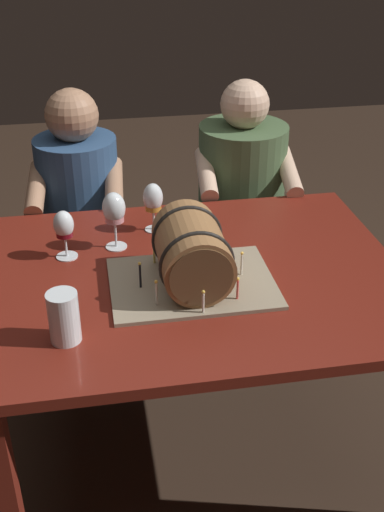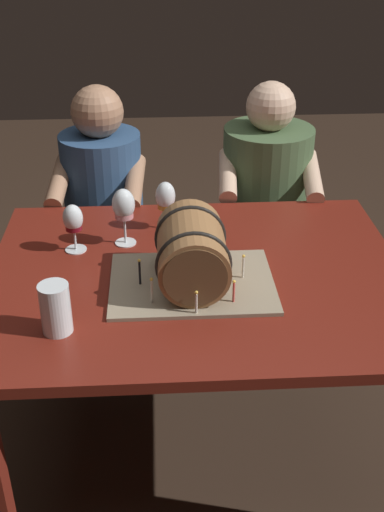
% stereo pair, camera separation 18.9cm
% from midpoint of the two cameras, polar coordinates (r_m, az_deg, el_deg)
% --- Properties ---
extents(ground_plane, '(8.00, 8.00, 0.00)m').
position_cam_midpoint_polar(ground_plane, '(2.48, -2.07, -16.72)').
color(ground_plane, '#332319').
extents(dining_table, '(1.31, 1.02, 0.76)m').
position_cam_midpoint_polar(dining_table, '(2.06, -2.40, -4.09)').
color(dining_table, maroon).
rests_on(dining_table, ground).
extents(barrel_cake, '(0.50, 0.37, 0.23)m').
position_cam_midpoint_polar(barrel_cake, '(1.89, -2.86, -0.08)').
color(barrel_cake, gray).
rests_on(barrel_cake, dining_table).
extents(wine_glass_amber, '(0.07, 0.07, 0.18)m').
position_cam_midpoint_polar(wine_glass_amber, '(2.21, -5.95, 4.96)').
color(wine_glass_amber, white).
rests_on(wine_glass_amber, dining_table).
extents(wine_glass_rose, '(0.08, 0.08, 0.20)m').
position_cam_midpoint_polar(wine_glass_rose, '(2.11, -9.54, 3.96)').
color(wine_glass_rose, white).
rests_on(wine_glass_rose, dining_table).
extents(wine_glass_red, '(0.07, 0.07, 0.16)m').
position_cam_midpoint_polar(wine_glass_red, '(2.09, -13.92, 2.45)').
color(wine_glass_red, white).
rests_on(wine_glass_red, dining_table).
extents(beer_pint, '(0.08, 0.08, 0.15)m').
position_cam_midpoint_polar(beer_pint, '(1.73, -14.46, -5.53)').
color(beer_pint, white).
rests_on(beer_pint, dining_table).
extents(person_seated_left, '(0.39, 0.48, 1.15)m').
position_cam_midpoint_polar(person_seated_left, '(2.78, -11.64, 1.97)').
color(person_seated_left, '#1B2D46').
rests_on(person_seated_left, ground).
extents(person_seated_right, '(0.43, 0.51, 1.15)m').
position_cam_midpoint_polar(person_seated_right, '(2.83, 2.42, 3.51)').
color(person_seated_right, '#2A3A24').
rests_on(person_seated_right, ground).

